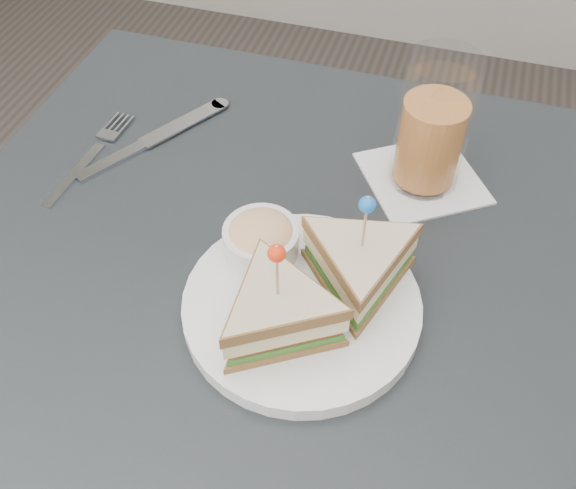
{
  "coord_description": "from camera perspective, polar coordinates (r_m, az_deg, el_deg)",
  "views": [
    {
      "loc": [
        0.14,
        -0.39,
        1.28
      ],
      "look_at": [
        0.01,
        0.01,
        0.8
      ],
      "focal_mm": 40.0,
      "sensor_mm": 36.0,
      "label": 1
    }
  ],
  "objects": [
    {
      "name": "plate_meal",
      "position": [
        0.62,
        1.91,
        -3.78
      ],
      "size": [
        0.27,
        0.26,
        0.14
      ],
      "rotation": [
        0.0,
        0.0,
        0.04
      ],
      "color": "white",
      "rests_on": "table"
    },
    {
      "name": "cutlery_fork",
      "position": [
        0.85,
        -16.97,
        7.78
      ],
      "size": [
        0.03,
        0.18,
        0.01
      ],
      "rotation": [
        0.0,
        0.0,
        -0.07
      ],
      "color": "silver",
      "rests_on": "table"
    },
    {
      "name": "cutlery_knife",
      "position": [
        0.85,
        -12.22,
        8.96
      ],
      "size": [
        0.13,
        0.21,
        0.01
      ],
      "rotation": [
        0.0,
        0.0,
        -0.53
      ],
      "color": "#B9BDC4",
      "rests_on": "table"
    },
    {
      "name": "drink_set",
      "position": [
        0.75,
        12.68,
        9.84
      ],
      "size": [
        0.18,
        0.18,
        0.17
      ],
      "rotation": [
        0.0,
        0.0,
        0.59
      ],
      "color": "silver",
      "rests_on": "table"
    },
    {
      "name": "table",
      "position": [
        0.74,
        -0.98,
        -6.83
      ],
      "size": [
        0.8,
        0.8,
        0.75
      ],
      "color": "black",
      "rests_on": "ground"
    }
  ]
}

